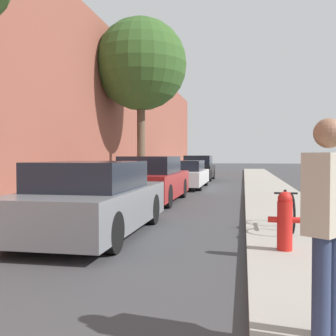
{
  "coord_description": "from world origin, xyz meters",
  "views": [
    {
      "loc": [
        1.85,
        0.88,
        1.47
      ],
      "look_at": [
        -0.05,
        10.9,
        1.15
      ],
      "focal_mm": 42.68,
      "sensor_mm": 36.0,
      "label": 1
    }
  ],
  "objects": [
    {
      "name": "sidewalk_left",
      "position": [
        -2.9,
        16.0,
        0.06
      ],
      "size": [
        2.0,
        52.0,
        0.12
      ],
      "color": "#9E998E",
      "rests_on": "ground"
    },
    {
      "name": "parked_car_red",
      "position": [
        -1.0,
        13.13,
        0.69
      ],
      "size": [
        1.72,
        4.55,
        1.44
      ],
      "color": "black",
      "rests_on": "ground"
    },
    {
      "name": "ground_plane",
      "position": [
        0.0,
        16.0,
        0.0
      ],
      "size": [
        120.0,
        120.0,
        0.0
      ],
      "primitive_type": "plane",
      "color": "#3D3D3F"
    },
    {
      "name": "parked_car_white",
      "position": [
        -0.79,
        18.77,
        0.61
      ],
      "size": [
        1.84,
        4.61,
        1.24
      ],
      "color": "black",
      "rests_on": "ground"
    },
    {
      "name": "street_tree_far",
      "position": [
        -2.46,
        17.42,
        5.32
      ],
      "size": [
        3.89,
        3.89,
        7.17
      ],
      "color": "brown",
      "rests_on": "sidewalk_left"
    },
    {
      "name": "pedestrian",
      "position": [
        2.45,
        3.91,
        1.04
      ],
      "size": [
        0.41,
        0.45,
        1.62
      ],
      "rotation": [
        0.0,
        0.0,
        0.95
      ],
      "color": "#283351",
      "rests_on": "sidewalk_right"
    },
    {
      "name": "building_facade_left",
      "position": [
        -4.25,
        16.0,
        3.52
      ],
      "size": [
        0.7,
        52.0,
        7.04
      ],
      "color": "brown",
      "rests_on": "ground"
    },
    {
      "name": "parked_car_black",
      "position": [
        -0.79,
        24.65,
        0.69
      ],
      "size": [
        1.72,
        4.01,
        1.47
      ],
      "color": "black",
      "rests_on": "ground"
    },
    {
      "name": "sidewalk_right",
      "position": [
        2.9,
        16.0,
        0.06
      ],
      "size": [
        2.0,
        52.0,
        0.12
      ],
      "color": "#9E998E",
      "rests_on": "ground"
    },
    {
      "name": "bicycle",
      "position": [
        2.66,
        8.47,
        0.47
      ],
      "size": [
        0.44,
        1.68,
        0.69
      ],
      "rotation": [
        0.0,
        0.0,
        0.01
      ],
      "color": "black",
      "rests_on": "sidewalk_right"
    },
    {
      "name": "fire_hydrant",
      "position": [
        2.43,
        6.74,
        0.55
      ],
      "size": [
        0.47,
        0.22,
        0.84
      ],
      "color": "red",
      "rests_on": "sidewalk_right"
    },
    {
      "name": "parked_car_grey",
      "position": [
        -0.88,
        7.82,
        0.65
      ],
      "size": [
        1.79,
        4.26,
        1.36
      ],
      "color": "black",
      "rests_on": "ground"
    }
  ]
}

